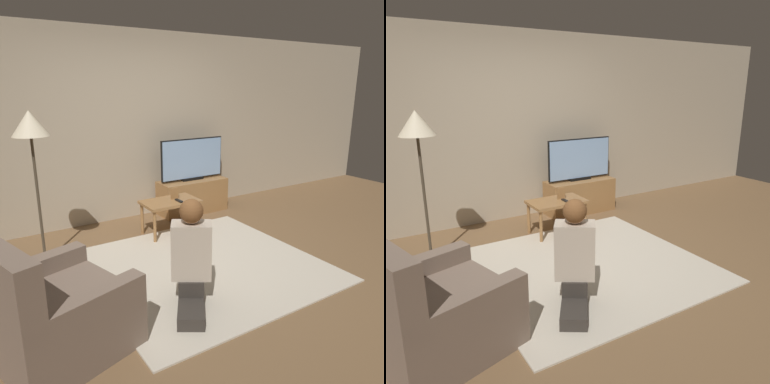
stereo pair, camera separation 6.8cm
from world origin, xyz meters
The scene contains 11 objects.
ground_plane centered at (0.00, 0.00, 0.00)m, with size 10.00×10.00×0.00m, color brown.
wall_back centered at (0.00, 1.93, 1.30)m, with size 10.00×0.06×2.60m.
rug centered at (0.00, 0.00, 0.01)m, with size 2.32×2.22×0.02m.
tv_stand centered at (0.87, 1.60, 0.25)m, with size 1.04×0.41×0.50m.
tv centered at (0.87, 1.61, 0.81)m, with size 1.03×0.08×0.62m.
coffee_table centered at (0.16, 1.02, 0.39)m, with size 0.72×0.44×0.44m.
floor_lamp centered at (-1.41, 1.02, 1.38)m, with size 0.36×0.36×1.63m.
armchair centered at (-1.64, -0.50, 0.29)m, with size 1.11×1.11×0.93m.
person_kneeling centered at (-0.50, -0.55, 0.49)m, with size 0.65×0.83×0.96m.
picture_frame centered at (0.24, 1.05, 0.52)m, with size 0.11×0.01×0.15m.
remote centered at (0.24, 0.93, 0.45)m, with size 0.04×0.15×0.02m.
Camera 1 is at (-2.05, -3.00, 1.86)m, focal length 35.00 mm.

